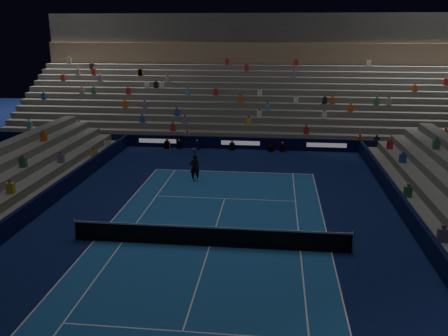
% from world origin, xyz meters
% --- Properties ---
extents(ground, '(90.00, 90.00, 0.00)m').
position_xyz_m(ground, '(0.00, 0.00, 0.00)').
color(ground, '#0B1543').
rests_on(ground, ground).
extents(court_surface, '(10.97, 23.77, 0.01)m').
position_xyz_m(court_surface, '(0.00, 0.00, 0.01)').
color(court_surface, '#1A5194').
rests_on(court_surface, ground).
extents(sponsor_barrier_far, '(44.00, 0.25, 1.00)m').
position_xyz_m(sponsor_barrier_far, '(0.00, 18.50, 0.50)').
color(sponsor_barrier_far, black).
rests_on(sponsor_barrier_far, ground).
extents(sponsor_barrier_east, '(0.25, 37.00, 1.00)m').
position_xyz_m(sponsor_barrier_east, '(9.70, 0.00, 0.50)').
color(sponsor_barrier_east, black).
rests_on(sponsor_barrier_east, ground).
extents(sponsor_barrier_west, '(0.25, 37.00, 1.00)m').
position_xyz_m(sponsor_barrier_west, '(-9.70, 0.00, 0.50)').
color(sponsor_barrier_west, black).
rests_on(sponsor_barrier_west, ground).
extents(grandstand_main, '(44.00, 15.20, 11.20)m').
position_xyz_m(grandstand_main, '(0.00, 27.90, 3.38)').
color(grandstand_main, '#5E5E5A').
rests_on(grandstand_main, ground).
extents(tennis_net, '(12.90, 0.10, 1.10)m').
position_xyz_m(tennis_net, '(0.00, 0.00, 0.50)').
color(tennis_net, '#B2B2B7').
rests_on(tennis_net, ground).
extents(tennis_player, '(0.76, 0.63, 1.78)m').
position_xyz_m(tennis_player, '(-2.33, 9.67, 0.89)').
color(tennis_player, black).
rests_on(tennis_player, ground).
extents(broadcast_camera, '(0.52, 0.89, 0.51)m').
position_xyz_m(broadcast_camera, '(2.49, 17.98, 0.27)').
color(broadcast_camera, black).
rests_on(broadcast_camera, ground).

